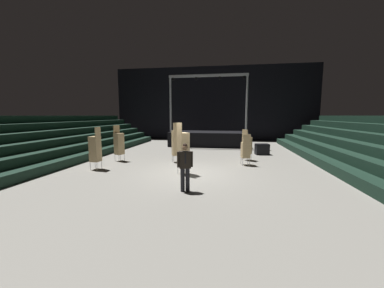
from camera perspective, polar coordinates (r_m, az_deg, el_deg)
ground_plane at (r=10.73m, az=-0.52°, el=-7.67°), size 22.00×30.00×0.10m
arena_end_wall at (r=25.31m, az=5.30°, el=10.12°), size 22.00×0.30×8.00m
bleacher_bank_left at (r=15.43m, az=-33.77°, el=0.95°), size 4.50×24.00×2.70m
stage_riser at (r=20.45m, az=4.24°, el=1.58°), size 6.84×3.21×6.05m
man_with_tie at (r=8.01m, az=-1.77°, el=-5.21°), size 0.57×0.34×1.74m
chair_stack_front_left at (r=10.33m, az=-2.26°, el=-1.21°), size 0.62×0.62×2.39m
chair_stack_front_right at (r=12.29m, az=-23.27°, el=-1.03°), size 0.47×0.47×2.14m
chair_stack_mid_left at (r=14.02m, az=13.70°, el=-0.22°), size 0.62×0.62×1.88m
chair_stack_mid_right at (r=12.65m, az=13.41°, el=-1.37°), size 0.52×0.52×1.71m
chair_stack_mid_centre at (r=14.06m, az=-17.99°, el=0.17°), size 0.59×0.59×2.14m
chair_stack_rear_left at (r=13.06m, az=-4.05°, el=0.36°), size 0.59×0.59×2.31m
equipment_road_case at (r=16.44m, az=17.30°, el=-1.26°), size 0.99×0.74×0.75m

